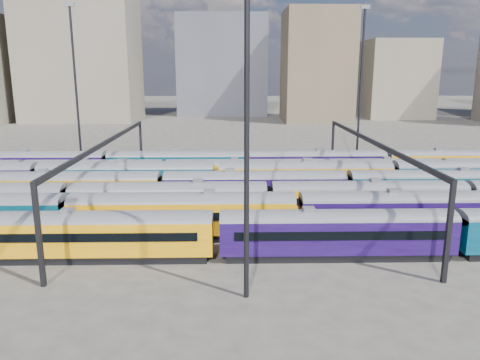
{
  "coord_description": "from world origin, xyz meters",
  "views": [
    {
      "loc": [
        -6.08,
        -52.35,
        15.61
      ],
      "look_at": [
        -4.94,
        1.54,
        3.0
      ],
      "focal_mm": 35.0,
      "sensor_mm": 36.0,
      "label": 1
    }
  ],
  "objects_px": {
    "rake_1": "(183,210)",
    "rake_2": "(68,198)",
    "mast_2": "(247,97)",
    "rake_0": "(216,229)"
  },
  "relations": [
    {
      "from": "rake_1",
      "to": "rake_2",
      "type": "xyz_separation_m",
      "value": [
        -12.41,
        5.0,
        -0.09
      ]
    },
    {
      "from": "rake_2",
      "to": "mast_2",
      "type": "bearing_deg",
      "value": -43.38
    },
    {
      "from": "rake_0",
      "to": "rake_1",
      "type": "bearing_deg",
      "value": 123.33
    },
    {
      "from": "mast_2",
      "to": "rake_1",
      "type": "bearing_deg",
      "value": 114.92
    },
    {
      "from": "rake_0",
      "to": "rake_1",
      "type": "relative_size",
      "value": 1.13
    },
    {
      "from": "rake_0",
      "to": "mast_2",
      "type": "distance_m",
      "value": 13.53
    },
    {
      "from": "rake_0",
      "to": "mast_2",
      "type": "xyz_separation_m",
      "value": [
        2.29,
        -7.0,
        11.35
      ]
    },
    {
      "from": "rake_1",
      "to": "rake_2",
      "type": "distance_m",
      "value": 13.38
    },
    {
      "from": "rake_0",
      "to": "mast_2",
      "type": "height_order",
      "value": "mast_2"
    },
    {
      "from": "rake_2",
      "to": "rake_0",
      "type": "bearing_deg",
      "value": -32.49
    }
  ]
}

